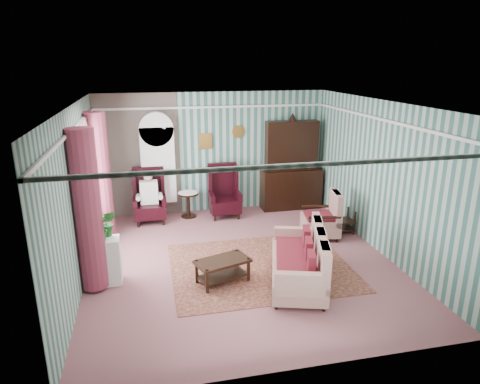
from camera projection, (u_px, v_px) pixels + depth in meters
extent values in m
plane|color=#884F54|center=(241.00, 261.00, 8.00)|extent=(6.00, 6.00, 0.00)
cube|color=#36635C|center=(214.00, 153.00, 10.37)|extent=(5.50, 0.02, 2.90)
cube|color=#36635C|center=(299.00, 262.00, 4.77)|extent=(5.50, 0.02, 2.90)
cube|color=#36635C|center=(77.00, 197.00, 7.01)|extent=(0.02, 6.00, 2.90)
cube|color=#36635C|center=(381.00, 178.00, 8.14)|extent=(0.02, 6.00, 2.90)
cube|color=white|center=(241.00, 104.00, 7.15)|extent=(5.50, 6.00, 0.02)
cube|color=brown|center=(138.00, 156.00, 9.99)|extent=(1.90, 0.01, 2.90)
cube|color=silver|center=(241.00, 125.00, 7.25)|extent=(5.50, 6.00, 0.05)
cube|color=white|center=(83.00, 182.00, 7.55)|extent=(0.04, 1.50, 1.90)
cylinder|color=#84314A|center=(87.00, 211.00, 6.66)|extent=(0.44, 0.44, 2.60)
cylinder|color=#84314A|center=(100.00, 177.00, 8.62)|extent=(0.44, 0.44, 2.60)
cube|color=#AD732E|center=(206.00, 141.00, 10.21)|extent=(0.30, 0.03, 0.38)
cube|color=white|center=(159.00, 171.00, 10.04)|extent=(0.80, 0.28, 2.24)
cube|color=black|center=(292.00, 162.00, 10.58)|extent=(1.50, 0.56, 2.36)
cube|color=black|center=(149.00, 196.00, 9.77)|extent=(0.76, 0.80, 1.25)
cube|color=black|center=(224.00, 191.00, 10.13)|extent=(0.76, 0.80, 1.25)
cylinder|color=black|center=(188.00, 205.00, 10.20)|extent=(0.50, 0.50, 0.60)
cube|color=black|center=(343.00, 221.00, 9.27)|extent=(0.45, 0.38, 0.54)
cube|color=silver|center=(104.00, 261.00, 7.11)|extent=(0.55, 0.35, 0.80)
cube|color=#531B25|center=(260.00, 267.00, 7.78)|extent=(3.20, 2.60, 0.01)
cube|color=beige|center=(298.00, 255.00, 7.10)|extent=(1.62, 2.15, 1.02)
cube|color=#C1B595|center=(321.00, 217.00, 9.00)|extent=(0.88, 0.94, 0.88)
cube|color=black|center=(223.00, 271.00, 7.20)|extent=(1.00, 0.74, 0.41)
imported|color=#1C5019|center=(100.00, 229.00, 6.86)|extent=(0.45, 0.42, 0.42)
imported|color=#1F4A17|center=(108.00, 223.00, 7.06)|extent=(0.28, 0.24, 0.45)
imported|color=#1B4C17|center=(100.00, 227.00, 6.95)|extent=(0.28, 0.28, 0.42)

